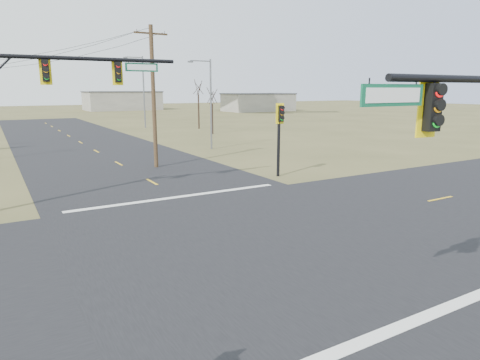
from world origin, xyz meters
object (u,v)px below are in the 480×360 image
object	(u,v)px
streetlight_b	(142,88)
bare_tree_d	(198,87)
utility_pole_near	(153,96)
pedestal_signal_ne	(280,124)
bare_tree_c	(212,96)
streetlight_a	(209,100)
mast_arm_far	(43,92)

from	to	relation	value
streetlight_b	bare_tree_d	size ratio (longest dim) A/B	1.39
utility_pole_near	pedestal_signal_ne	bearing A→B (deg)	-51.51
bare_tree_c	bare_tree_d	xyz separation A→B (m)	(1.70, 7.91, 1.14)
streetlight_a	streetlight_b	size ratio (longest dim) A/B	0.81
mast_arm_far	streetlight_b	distance (m)	44.64
pedestal_signal_ne	mast_arm_far	bearing A→B (deg)	-164.49
streetlight_a	bare_tree_d	world-z (taller)	streetlight_a
streetlight_b	bare_tree_c	distance (m)	14.19
mast_arm_far	streetlight_a	world-z (taller)	streetlight_a
streetlight_a	bare_tree_d	distance (m)	22.79
streetlight_b	bare_tree_d	bearing A→B (deg)	-31.26
utility_pole_near	bare_tree_c	distance (m)	25.04
bare_tree_c	bare_tree_d	world-z (taller)	bare_tree_d
pedestal_signal_ne	bare_tree_d	world-z (taller)	bare_tree_d
pedestal_signal_ne	bare_tree_d	xyz separation A→B (m)	(10.61, 35.58, 2.62)
utility_pole_near	streetlight_b	distance (m)	34.74
bare_tree_d	utility_pole_near	bearing A→B (deg)	-120.66
bare_tree_c	streetlight_b	bearing A→B (deg)	111.08
mast_arm_far	bare_tree_c	world-z (taller)	mast_arm_far
streetlight_a	bare_tree_c	xyz separation A→B (m)	(6.93, 13.14, 0.17)
bare_tree_c	bare_tree_d	bearing A→B (deg)	77.86
streetlight_a	bare_tree_c	size ratio (longest dim) A/B	1.35
mast_arm_far	utility_pole_near	bearing A→B (deg)	50.82
mast_arm_far	streetlight_b	world-z (taller)	streetlight_b
pedestal_signal_ne	bare_tree_c	bearing A→B (deg)	87.82
streetlight_a	bare_tree_d	size ratio (longest dim) A/B	1.13
mast_arm_far	bare_tree_d	size ratio (longest dim) A/B	1.28
streetlight_b	bare_tree_d	xyz separation A→B (m)	(6.79, -5.29, 0.18)
pedestal_signal_ne	utility_pole_near	bearing A→B (deg)	144.15
utility_pole_near	streetlight_b	world-z (taller)	streetlight_b
bare_tree_c	streetlight_a	bearing A→B (deg)	-117.81
streetlight_a	streetlight_b	distance (m)	26.43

